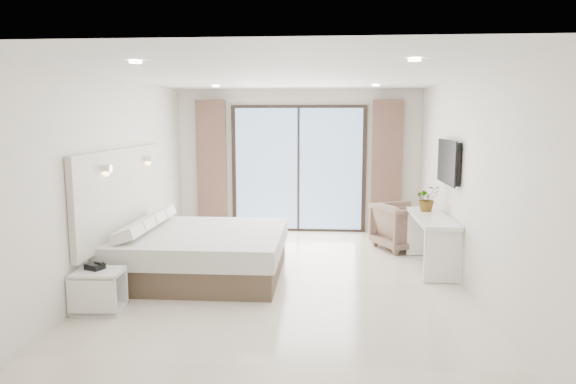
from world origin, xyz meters
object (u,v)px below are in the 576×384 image
object	(u,v)px
bed	(201,252)
console_desk	(432,230)
armchair	(403,224)
nightstand	(99,291)

from	to	relation	value
bed	console_desk	world-z (taller)	console_desk
console_desk	armchair	bearing A→B (deg)	102.10
bed	armchair	distance (m)	3.43
bed	console_desk	bearing A→B (deg)	9.82
nightstand	console_desk	size ratio (longest dim) A/B	0.34
nightstand	bed	bearing A→B (deg)	56.64
nightstand	armchair	bearing A→B (deg)	35.60
bed	console_desk	distance (m)	3.29
nightstand	armchair	size ratio (longest dim) A/B	0.64
armchair	nightstand	bearing A→B (deg)	103.88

